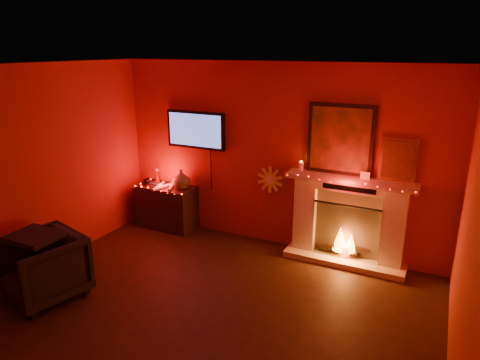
{
  "coord_description": "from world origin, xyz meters",
  "views": [
    {
      "loc": [
        2.21,
        -3.14,
        2.88
      ],
      "look_at": [
        -0.16,
        1.7,
        1.2
      ],
      "focal_mm": 32.0,
      "sensor_mm": 36.0,
      "label": 1
    }
  ],
  "objects_px": {
    "sunburst_clock": "(270,180)",
    "console_table": "(168,204)",
    "armchair": "(43,267)",
    "tv": "(196,130)",
    "fireplace": "(348,212)"
  },
  "relations": [
    {
      "from": "fireplace",
      "to": "console_table",
      "type": "height_order",
      "value": "fireplace"
    },
    {
      "from": "armchair",
      "to": "console_table",
      "type": "bearing_deg",
      "value": 102.55
    },
    {
      "from": "fireplace",
      "to": "tv",
      "type": "bearing_deg",
      "value": 178.5
    },
    {
      "from": "armchair",
      "to": "sunburst_clock",
      "type": "bearing_deg",
      "value": 70.22
    },
    {
      "from": "fireplace",
      "to": "sunburst_clock",
      "type": "relative_size",
      "value": 5.45
    },
    {
      "from": "tv",
      "to": "sunburst_clock",
      "type": "bearing_deg",
      "value": 1.24
    },
    {
      "from": "sunburst_clock",
      "to": "armchair",
      "type": "relative_size",
      "value": 0.47
    },
    {
      "from": "fireplace",
      "to": "console_table",
      "type": "distance_m",
      "value": 2.92
    },
    {
      "from": "tv",
      "to": "armchair",
      "type": "xyz_separation_m",
      "value": [
        -0.58,
        -2.56,
        -1.26
      ]
    },
    {
      "from": "fireplace",
      "to": "console_table",
      "type": "bearing_deg",
      "value": -177.47
    },
    {
      "from": "fireplace",
      "to": "sunburst_clock",
      "type": "bearing_deg",
      "value": 175.63
    },
    {
      "from": "sunburst_clock",
      "to": "console_table",
      "type": "bearing_deg",
      "value": -172.69
    },
    {
      "from": "tv",
      "to": "armchair",
      "type": "height_order",
      "value": "tv"
    },
    {
      "from": "sunburst_clock",
      "to": "console_table",
      "type": "height_order",
      "value": "sunburst_clock"
    },
    {
      "from": "fireplace",
      "to": "tv",
      "type": "distance_m",
      "value": 2.61
    }
  ]
}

